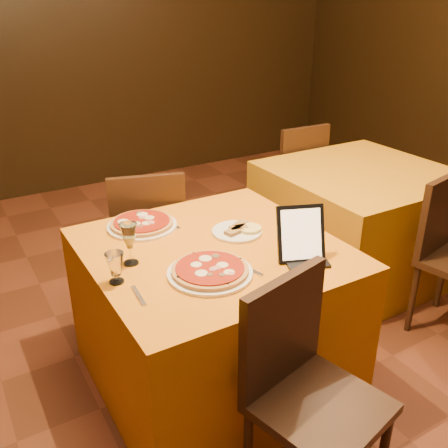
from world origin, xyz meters
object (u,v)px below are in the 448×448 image
chair_side_far (288,178)px  chair_main_far (147,237)px  side_table (357,222)px  wine_glass (130,244)px  tablet (301,233)px  pizza_near (210,271)px  main_table (213,315)px  water_glass (115,268)px  pizza_far (142,224)px  chair_main_near (320,407)px

chair_side_far → chair_main_far: bearing=18.9°
side_table → chair_main_far: (-1.38, 0.37, 0.08)m
side_table → wine_glass: size_ratio=5.79×
chair_main_far → wine_glass: 0.94m
chair_side_far → tablet: tablet is taller
side_table → pizza_near: size_ratio=3.12×
main_table → water_glass: (-0.48, -0.07, 0.44)m
chair_main_far → main_table: bearing=106.7°
wine_glass → tablet: 0.73m
main_table → chair_side_far: (1.38, 1.23, 0.08)m
side_table → chair_main_far: bearing=164.9°
pizza_far → tablet: (0.47, -0.65, 0.10)m
main_table → chair_main_near: (0.00, -0.78, 0.08)m
chair_side_far → wine_glass: wine_glass is taller
wine_glass → water_glass: (-0.10, -0.11, -0.03)m
pizza_far → main_table: bearing=-61.5°
wine_glass → tablet: (0.65, -0.33, 0.03)m
chair_main_near → chair_main_far: same height
pizza_near → tablet: size_ratio=1.45×
chair_main_near → chair_side_far: 2.44m
side_table → chair_side_far: (0.00, 0.79, 0.08)m
water_glass → chair_main_near: bearing=-55.9°
side_table → chair_side_far: size_ratio=1.21×
chair_main_far → pizza_far: size_ratio=2.66×
chair_side_far → wine_glass: size_ratio=4.79×
side_table → wine_glass: 1.86m
main_table → chair_main_near: bearing=-90.0°
main_table → water_glass: bearing=-171.3°
chair_main_near → wine_glass: size_ratio=4.79×
chair_main_near → chair_main_far: size_ratio=1.00×
tablet → chair_main_far: bearing=125.4°
chair_side_far → pizza_near: size_ratio=2.58×
chair_side_far → wine_glass: 2.16m
main_table → pizza_far: 0.57m
side_table → chair_main_far: 1.43m
water_glass → tablet: size_ratio=0.53×
chair_main_near → chair_side_far: size_ratio=1.00×
pizza_far → tablet: size_ratio=1.40×
chair_main_near → main_table: bearing=76.4°
side_table → pizza_far: 1.63m
chair_main_far → water_glass: chair_main_far is taller
pizza_near → side_table: bearing=23.3°
chair_side_far → water_glass: 2.30m
main_table → tablet: tablet is taller
side_table → chair_side_far: 0.79m
chair_main_near → chair_main_far: (0.00, 1.59, 0.00)m
chair_main_far → wine_glass: wine_glass is taller
main_table → side_table: (1.38, 0.44, 0.00)m
wine_glass → tablet: bearing=-26.9°
main_table → pizza_far: size_ratio=3.22×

